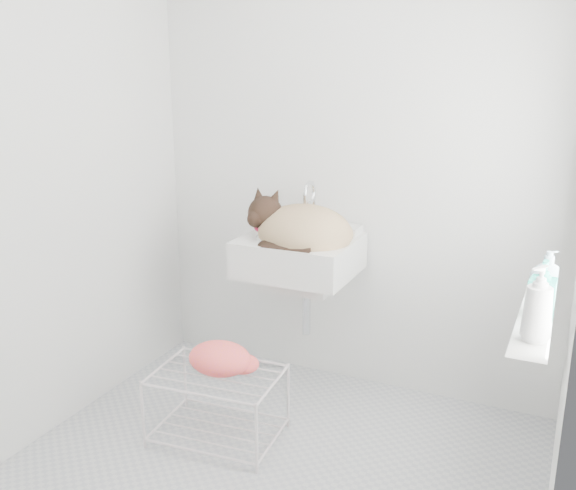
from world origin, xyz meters
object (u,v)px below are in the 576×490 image
at_px(bottle_b, 540,316).
at_px(bottle_c, 545,293).
at_px(sink, 299,238).
at_px(cat, 300,231).
at_px(bottle_a, 534,340).
at_px(wire_rack, 218,408).

height_order(bottle_b, bottle_c, bottle_b).
height_order(sink, bottle_b, sink).
bearing_deg(cat, bottle_a, -21.19).
bearing_deg(bottle_b, wire_rack, 179.24).
bearing_deg(wire_rack, bottle_a, -10.20).
bearing_deg(wire_rack, sink, 74.77).
distance_m(wire_rack, bottle_b, 1.51).
bearing_deg(sink, bottle_c, -16.00).
distance_m(bottle_b, bottle_c, 0.25).
relative_size(sink, cat, 1.00).
distance_m(cat, bottle_a, 1.42).
height_order(cat, wire_rack, cat).
bearing_deg(bottle_a, bottle_b, 90.00).
xyz_separation_m(sink, cat, (0.01, -0.02, 0.04)).
distance_m(sink, bottle_c, 1.23).
distance_m(cat, bottle_b, 1.31).
bearing_deg(bottle_b, bottle_a, -90.00).
distance_m(sink, cat, 0.05).
xyz_separation_m(sink, bottle_a, (1.18, -0.81, 0.00)).
relative_size(wire_rack, bottle_a, 2.64).
bearing_deg(sink, bottle_b, -26.54).
bearing_deg(wire_rack, bottle_b, -0.76).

